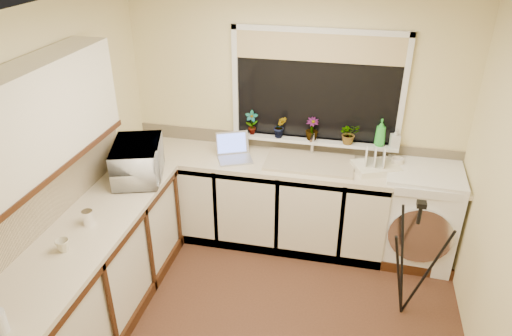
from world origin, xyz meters
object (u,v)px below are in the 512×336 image
at_px(washing_machine, 418,213).
at_px(cup_back, 397,163).
at_px(kettle, 140,172).
at_px(soap_bottle_clear, 395,138).
at_px(plant_d, 349,133).
at_px(dish_rack, 376,167).
at_px(steel_jar, 88,218).
at_px(plant_a, 252,123).
at_px(microwave, 138,161).
at_px(laptop, 234,152).
at_px(plant_b, 280,127).
at_px(cup_left, 63,245).
at_px(tripod, 411,261).
at_px(soap_bottle_green, 381,133).
at_px(plant_c, 312,129).

bearing_deg(washing_machine, cup_back, 165.82).
distance_m(kettle, soap_bottle_clear, 2.33).
bearing_deg(soap_bottle_clear, plant_d, -178.36).
height_order(dish_rack, steel_jar, steel_jar).
bearing_deg(plant_a, microwave, -136.18).
bearing_deg(dish_rack, laptop, 157.96).
xyz_separation_m(washing_machine, dish_rack, (-0.44, -0.03, 0.46)).
relative_size(steel_jar, microwave, 0.20).
bearing_deg(washing_machine, plant_b, 175.03).
distance_m(plant_a, cup_left, 2.11).
bearing_deg(cup_back, plant_a, 175.10).
bearing_deg(plant_b, kettle, -141.23).
height_order(tripod, soap_bottle_green, soap_bottle_green).
bearing_deg(dish_rack, soap_bottle_clear, 31.55).
bearing_deg(plant_a, tripod, -33.85).
distance_m(steel_jar, soap_bottle_clear, 2.76).
bearing_deg(plant_c, tripod, -47.61).
bearing_deg(washing_machine, plant_a, 175.66).
height_order(plant_d, soap_bottle_green, soap_bottle_green).
bearing_deg(cup_left, laptop, 64.63).
bearing_deg(kettle, steel_jar, -99.41).
distance_m(kettle, plant_d, 1.94).
bearing_deg(cup_back, soap_bottle_green, 144.23).
distance_m(laptop, steel_jar, 1.53).
xyz_separation_m(plant_b, soap_bottle_clear, (1.08, 0.01, -0.02)).
height_order(dish_rack, plant_b, plant_b).
bearing_deg(steel_jar, microwave, 85.22).
height_order(steel_jar, microwave, microwave).
height_order(laptop, tripod, laptop).
bearing_deg(plant_b, plant_d, 0.04).
xyz_separation_m(microwave, soap_bottle_green, (2.06, 0.81, 0.12)).
height_order(laptop, microwave, microwave).
relative_size(tripod, cup_back, 9.28).
relative_size(tripod, plant_d, 5.30).
relative_size(tripod, cup_left, 11.28).
relative_size(kettle, cup_left, 2.04).
height_order(tripod, plant_b, plant_b).
bearing_deg(cup_left, plant_b, 57.73).
relative_size(dish_rack, cup_back, 3.31).
height_order(dish_rack, plant_a, plant_a).
bearing_deg(plant_a, soap_bottle_green, 0.17).
height_order(kettle, plant_a, plant_a).
relative_size(tripod, soap_bottle_clear, 5.93).
distance_m(kettle, plant_a, 1.19).
xyz_separation_m(laptop, cup_left, (-0.78, -1.65, -0.01)).
xyz_separation_m(plant_d, cup_back, (0.46, -0.10, -0.21)).
xyz_separation_m(washing_machine, plant_d, (-0.71, 0.18, 0.68)).
bearing_deg(cup_back, plant_d, 167.42).
bearing_deg(plant_b, dish_rack, -12.32).
distance_m(kettle, tripod, 2.36).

